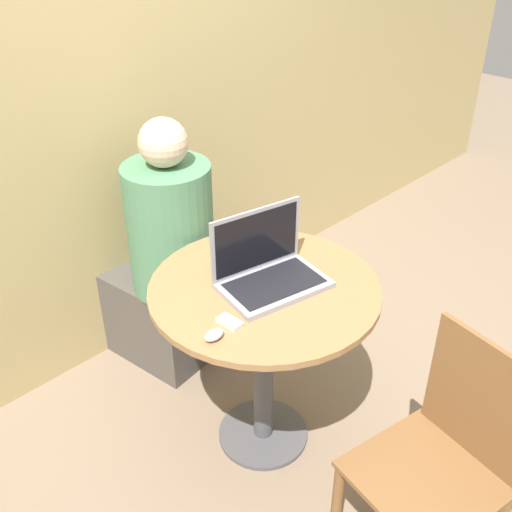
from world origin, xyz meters
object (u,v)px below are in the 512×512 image
Objects in this scene: chair_empty at (440,464)px; person_seated at (165,268)px; laptop at (268,269)px; cell_phone at (230,322)px.

chair_empty is 0.72× the size of person_seated.
cell_phone is (-0.26, -0.08, -0.05)m from laptop.
chair_empty is at bearing -91.04° from laptop.
chair_empty is 1.44m from person_seated.
chair_empty is at bearing -70.09° from cell_phone.
laptop is 0.75m from person_seated.
cell_phone is 0.07× the size of person_seated.
chair_empty is (-0.01, -0.76, -0.37)m from laptop.
chair_empty is at bearing -91.87° from person_seated.
person_seated is (0.05, 1.44, 0.05)m from chair_empty.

